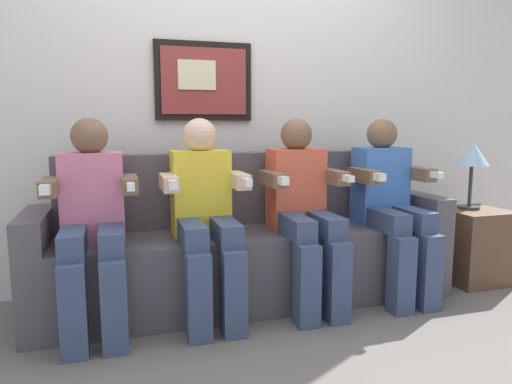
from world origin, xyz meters
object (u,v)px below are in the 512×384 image
(couch, at_px, (247,251))
(person_leftmost, at_px, (92,217))
(side_table_right, at_px, (473,245))
(table_lamp, at_px, (472,157))
(person_rightmost, at_px, (390,201))
(person_left_center, at_px, (205,211))
(person_right_center, at_px, (303,206))

(couch, bearing_deg, person_leftmost, -169.05)
(side_table_right, bearing_deg, table_lamp, 124.11)
(person_leftmost, distance_m, person_rightmost, 1.75)
(person_rightmost, bearing_deg, person_leftmost, 180.00)
(person_left_center, bearing_deg, person_right_center, 0.00)
(side_table_right, xyz_separation_m, table_lamp, (-0.03, 0.04, 0.61))
(person_rightmost, bearing_deg, side_table_right, 4.92)
(couch, distance_m, person_leftmost, 0.94)
(person_left_center, height_order, side_table_right, person_left_center)
(person_leftmost, xyz_separation_m, side_table_right, (2.46, 0.06, -0.36))
(person_rightmost, bearing_deg, person_right_center, 180.00)
(person_left_center, bearing_deg, person_leftmost, 180.00)
(table_lamp, bearing_deg, person_right_center, -175.56)
(couch, xyz_separation_m, person_right_center, (0.29, -0.17, 0.29))
(person_left_center, xyz_separation_m, table_lamp, (1.85, 0.10, 0.25))
(person_rightmost, xyz_separation_m, side_table_right, (0.71, 0.06, -0.36))
(side_table_right, distance_m, table_lamp, 0.61)
(couch, height_order, person_rightmost, person_rightmost)
(table_lamp, bearing_deg, couch, 177.43)
(person_leftmost, bearing_deg, table_lamp, 2.32)
(couch, xyz_separation_m, side_table_right, (1.59, -0.11, -0.06))
(person_right_center, bearing_deg, person_left_center, 180.00)
(person_rightmost, height_order, table_lamp, person_rightmost)
(table_lamp, bearing_deg, person_left_center, -176.95)
(couch, xyz_separation_m, person_rightmost, (0.87, -0.17, 0.29))
(person_right_center, height_order, person_rightmost, same)
(couch, bearing_deg, person_right_center, -30.15)
(person_left_center, xyz_separation_m, person_right_center, (0.58, 0.00, 0.00))
(person_right_center, bearing_deg, person_rightmost, 0.00)
(person_leftmost, height_order, side_table_right, person_leftmost)
(person_left_center, bearing_deg, couch, 30.14)
(person_left_center, distance_m, table_lamp, 1.87)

